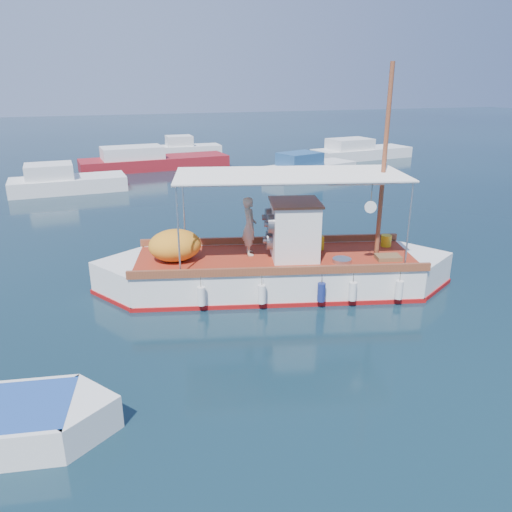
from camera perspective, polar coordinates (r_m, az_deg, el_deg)
name	(u,v)px	position (r m, az deg, el deg)	size (l,w,h in m)	color
ground	(294,294)	(14.88, 4.38, -4.39)	(160.00, 160.00, 0.00)	black
fishing_caique	(273,270)	(15.07, 2.01, -1.61)	(10.67, 4.81, 6.70)	white
bg_boat_nw	(65,183)	(30.24, -21.02, 7.80)	(6.34, 2.78, 1.80)	silver
bg_boat_n	(150,162)	(36.41, -11.99, 10.49)	(10.40, 3.67, 1.80)	maroon
bg_boat_ne	(308,169)	(32.94, 5.96, 9.87)	(6.66, 4.09, 1.80)	silver
bg_boat_e	(359,152)	(41.15, 11.71, 11.53)	(8.39, 3.72, 1.80)	silver
bg_boat_far_n	(187,149)	(42.53, -7.90, 12.00)	(5.16, 2.02, 1.80)	silver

